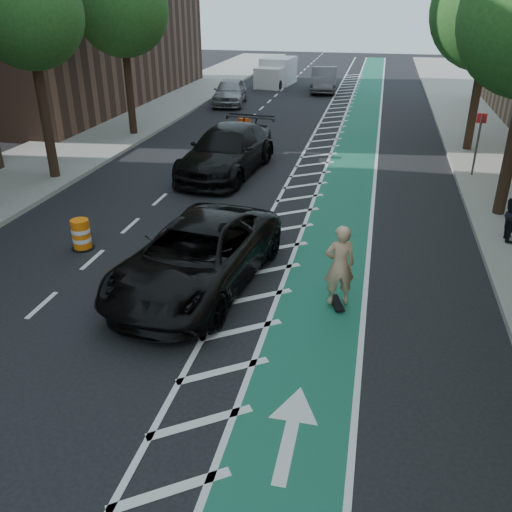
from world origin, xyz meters
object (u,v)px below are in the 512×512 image
(suv_far, at_px, (227,151))
(barrel_a, at_px, (81,235))
(suv_near, at_px, (197,256))
(skateboarder, at_px, (340,265))

(suv_far, distance_m, barrel_a, 7.98)
(suv_near, bearing_deg, barrel_a, 168.17)
(skateboarder, bearing_deg, barrel_a, -30.83)
(skateboarder, distance_m, suv_near, 3.40)
(suv_far, relative_size, barrel_a, 7.16)
(suv_far, xyz_separation_m, barrel_a, (-2.08, -7.69, -0.48))
(suv_near, relative_size, suv_far, 0.94)
(suv_near, distance_m, suv_far, 9.19)
(barrel_a, bearing_deg, suv_far, 74.88)
(suv_near, height_order, barrel_a, suv_near)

